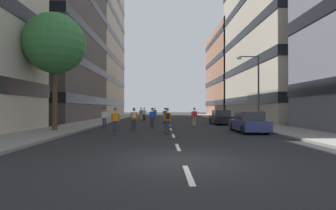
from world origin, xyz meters
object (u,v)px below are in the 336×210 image
object	(u,v)px
parked_car_mid	(249,123)
skater_4	(115,120)
streetlamp_right	(255,82)
skater_2	(152,117)
skater_9	(104,117)
skater_1	(155,113)
skater_7	(141,113)
street_tree_near	(55,44)
skater_5	(167,119)
skater_6	(194,116)
parked_car_near	(221,118)
skater_3	(144,113)
skater_0	(165,115)
skater_8	(134,118)

from	to	relation	value
parked_car_mid	skater_4	world-z (taller)	skater_4
streetlamp_right	skater_2	size ratio (longest dim) A/B	3.65
skater_2	skater_9	world-z (taller)	same
skater_1	skater_7	distance (m)	2.12
street_tree_near	skater_5	world-z (taller)	street_tree_near
skater_2	skater_7	world-z (taller)	same
streetlamp_right	skater_6	distance (m)	6.42
skater_2	skater_5	xyz separation A→B (m)	(1.23, -4.95, 0.03)
parked_car_near	street_tree_near	size ratio (longest dim) A/B	0.51
streetlamp_right	skater_5	bearing A→B (deg)	-143.37
skater_6	skater_3	bearing A→B (deg)	116.90
skater_6	skater_9	distance (m)	8.38
skater_1	skater_2	size ratio (longest dim) A/B	1.00
skater_1	skater_7	xyz separation A→B (m)	(-2.00, 0.70, 0.03)
street_tree_near	skater_5	distance (m)	10.03
skater_2	skater_3	xyz separation A→B (m)	(-1.56, 12.75, 0.00)
parked_car_mid	streetlamp_right	bearing A→B (deg)	67.02
skater_1	skater_2	xyz separation A→B (m)	(0.18, -14.51, 0.00)
streetlamp_right	skater_5	world-z (taller)	streetlamp_right
parked_car_near	skater_7	bearing A→B (deg)	132.09
parked_car_near	skater_1	bearing A→B (deg)	127.28
parked_car_near	skater_9	size ratio (longest dim) A/B	2.47
skater_5	skater_6	world-z (taller)	same
parked_car_near	skater_4	bearing A→B (deg)	-131.12
street_tree_near	streetlamp_right	distance (m)	17.41
skater_0	skater_3	distance (m)	8.68
parked_car_near	skater_2	size ratio (longest dim) A/B	2.47
skater_3	parked_car_near	bearing A→B (deg)	-42.06
skater_0	skater_7	bearing A→B (deg)	107.41
parked_car_near	skater_2	distance (m)	8.66
street_tree_near	streetlamp_right	bearing A→B (deg)	16.44
streetlamp_right	skater_8	xyz separation A→B (m)	(-10.80, -3.87, -3.12)
skater_3	skater_4	world-z (taller)	same
skater_2	skater_6	world-z (taller)	same
skater_4	skater_5	size ratio (longest dim) A/B	1.00
parked_car_near	skater_5	size ratio (longest dim) A/B	2.47
skater_2	skater_5	bearing A→B (deg)	-75.98
skater_5	skater_7	world-z (taller)	same
street_tree_near	skater_8	distance (m)	8.02
skater_0	skater_1	world-z (taller)	same
street_tree_near	skater_7	xyz separation A→B (m)	(4.87, 18.91, -5.50)
skater_4	skater_9	distance (m)	5.66
parked_car_mid	street_tree_near	bearing A→B (deg)	177.31
skater_8	skater_9	distance (m)	3.55
parked_car_mid	skater_7	bearing A→B (deg)	115.44
skater_7	skater_9	world-z (taller)	same
streetlamp_right	skater_2	world-z (taller)	streetlamp_right
skater_7	skater_9	size ratio (longest dim) A/B	1.00
skater_0	parked_car_near	bearing A→B (deg)	3.83
parked_car_mid	skater_3	bearing A→B (deg)	116.92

